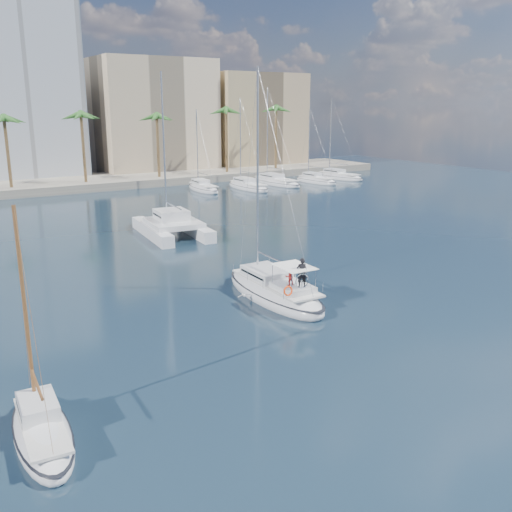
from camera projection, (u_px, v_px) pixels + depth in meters
ground at (264, 310)px, 35.42m from camera, size 160.00×160.00×0.00m
quay at (41, 186)px, 85.00m from camera, size 120.00×14.00×1.20m
building_beige at (152, 118)px, 101.31m from camera, size 20.00×14.00×20.00m
building_tan_right at (254, 122)px, 110.29m from camera, size 18.00×12.00×18.00m
palm_centre at (40, 120)px, 79.24m from camera, size 3.60×3.60×12.30m
palm_right at (248, 117)px, 96.85m from camera, size 3.60×3.60×12.30m
main_sloop at (274, 291)px, 37.51m from camera, size 3.72×10.52×15.44m
small_sloop at (42, 432)px, 21.63m from camera, size 2.50×6.67×9.42m
catamaran at (172, 224)px, 55.38m from camera, size 6.33×10.92×15.37m
seagull at (244, 295)px, 36.55m from camera, size 0.96×0.41×0.18m
moored_yacht_a at (203, 191)px, 84.10m from camera, size 3.37×9.52×11.90m
moored_yacht_b at (248, 189)px, 85.84m from camera, size 3.32×10.83×13.72m
moored_yacht_c at (276, 184)px, 90.84m from camera, size 3.98×12.33×15.54m
moored_yacht_d at (316, 183)px, 92.57m from camera, size 3.52×9.55×11.90m
moored_yacht_e at (339, 179)px, 97.57m from camera, size 4.61×11.11×13.72m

